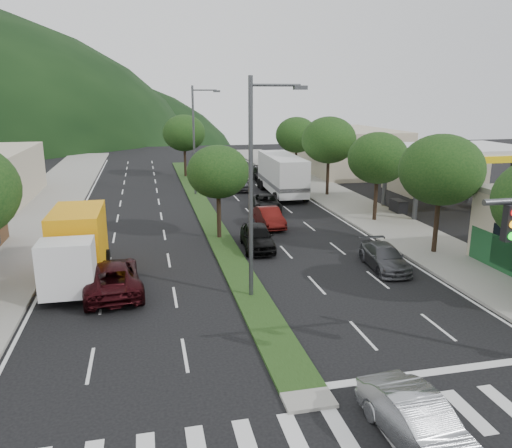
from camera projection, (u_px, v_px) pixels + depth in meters
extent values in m
plane|color=black|center=(304.00, 393.00, 15.88)|extent=(160.00, 160.00, 0.00)
cube|color=gray|center=(353.00, 206.00, 42.12)|extent=(5.00, 90.00, 0.15)
cube|color=gray|center=(30.00, 223.00, 36.71)|extent=(6.00, 90.00, 0.15)
cube|color=#1D3212|center=(202.00, 206.00, 42.31)|extent=(1.60, 56.00, 0.12)
cube|color=silver|center=(326.00, 433.00, 13.99)|extent=(19.00, 2.20, 0.01)
cube|color=black|center=(510.00, 223.00, 14.03)|extent=(0.35, 0.25, 1.05)
cube|color=silver|center=(448.00, 149.00, 39.42)|extent=(12.00, 8.00, 0.50)
cube|color=yellow|center=(448.00, 154.00, 39.51)|extent=(12.20, 8.20, 0.50)
cylinder|color=#47494C|center=(416.00, 191.00, 36.90)|extent=(0.36, 0.36, 4.60)
cylinder|color=#47494C|center=(510.00, 187.00, 38.59)|extent=(0.36, 0.36, 4.60)
cylinder|color=#47494C|center=(385.00, 180.00, 41.62)|extent=(0.36, 0.36, 4.60)
cylinder|color=#47494C|center=(470.00, 177.00, 43.31)|extent=(0.36, 0.36, 4.60)
cube|color=black|center=(398.00, 207.00, 39.70)|extent=(0.80, 1.60, 1.10)
cube|color=black|center=(486.00, 202.00, 41.39)|extent=(0.80, 1.60, 1.10)
cube|color=#B5A890|center=(345.00, 150.00, 60.91)|extent=(10.00, 16.00, 5.20)
cylinder|color=black|center=(437.00, 220.00, 29.24)|extent=(0.28, 0.28, 3.81)
ellipsoid|color=black|center=(441.00, 170.00, 28.49)|extent=(4.80, 4.80, 4.08)
cylinder|color=black|center=(376.00, 196.00, 36.82)|extent=(0.28, 0.28, 3.58)
ellipsoid|color=black|center=(378.00, 158.00, 36.11)|extent=(4.40, 4.40, 3.74)
cylinder|color=black|center=(328.00, 174.00, 46.22)|extent=(0.28, 0.28, 3.92)
ellipsoid|color=black|center=(329.00, 140.00, 45.45)|extent=(5.00, 5.00, 4.25)
cylinder|color=black|center=(296.00, 161.00, 55.69)|extent=(0.28, 0.28, 3.70)
ellipsoid|color=black|center=(296.00, 135.00, 54.96)|extent=(4.60, 4.60, 3.91)
cylinder|color=black|center=(219.00, 212.00, 32.42)|extent=(0.28, 0.28, 3.36)
ellipsoid|color=black|center=(218.00, 172.00, 31.76)|extent=(4.00, 4.00, 3.40)
cylinder|color=black|center=(185.00, 159.00, 56.92)|extent=(0.28, 0.28, 3.81)
ellipsoid|color=black|center=(184.00, 133.00, 56.17)|extent=(4.80, 4.80, 4.08)
cylinder|color=#47494C|center=(251.00, 192.00, 22.18)|extent=(0.20, 0.20, 10.00)
cylinder|color=#47494C|center=(276.00, 85.00, 21.25)|extent=(2.20, 0.12, 0.12)
cube|color=#47494C|center=(300.00, 88.00, 21.51)|extent=(0.60, 0.25, 0.18)
cylinder|color=#47494C|center=(194.00, 142.00, 45.78)|extent=(0.20, 0.20, 10.00)
cylinder|color=#47494C|center=(205.00, 90.00, 44.86)|extent=(2.20, 0.12, 0.12)
cube|color=#47494C|center=(217.00, 91.00, 45.12)|extent=(0.60, 0.25, 0.18)
imported|color=#97999E|center=(418.00, 423.00, 13.34)|extent=(1.87, 4.36, 1.40)
imported|color=black|center=(111.00, 277.00, 23.75)|extent=(3.20, 5.92, 1.58)
imported|color=black|center=(257.00, 237.00, 30.52)|extent=(2.18, 4.66, 1.54)
imported|color=#47474B|center=(384.00, 257.00, 27.10)|extent=(2.19, 4.55, 1.28)
imported|color=#56110E|center=(269.00, 217.00, 35.69)|extent=(1.55, 4.21, 1.38)
imported|color=black|center=(266.00, 203.00, 40.64)|extent=(2.74, 4.90, 1.29)
imported|color=#555459|center=(240.00, 183.00, 49.47)|extent=(2.20, 4.33, 1.41)
imported|color=black|center=(262.00, 174.00, 54.93)|extent=(2.15, 5.01, 1.44)
cube|color=silver|center=(67.00, 268.00, 22.19)|extent=(2.38, 1.76, 2.48)
cube|color=#F29E0C|center=(79.00, 241.00, 25.95)|extent=(2.55, 4.57, 3.34)
cube|color=black|center=(79.00, 271.00, 25.47)|extent=(2.25, 6.29, 0.32)
cylinder|color=black|center=(99.00, 288.00, 23.18)|extent=(0.34, 0.98, 0.97)
cylinder|color=black|center=(43.00, 292.00, 22.69)|extent=(0.34, 0.98, 0.97)
cylinder|color=black|center=(104.00, 271.00, 25.41)|extent=(0.34, 0.98, 0.97)
cylinder|color=black|center=(52.00, 275.00, 24.92)|extent=(0.34, 0.98, 0.97)
cylinder|color=black|center=(107.00, 258.00, 27.43)|extent=(0.34, 0.98, 0.97)
cylinder|color=black|center=(59.00, 261.00, 26.94)|extent=(0.34, 0.98, 0.97)
cube|color=silver|center=(282.00, 173.00, 46.70)|extent=(3.06, 9.80, 3.24)
cube|color=#5B5B5F|center=(282.00, 181.00, 46.90)|extent=(3.12, 9.80, 0.38)
cylinder|color=black|center=(260.00, 183.00, 50.56)|extent=(0.41, 0.98, 0.97)
cylinder|color=black|center=(286.00, 182.00, 51.04)|extent=(0.41, 0.98, 0.97)
cylinder|color=black|center=(262.00, 185.00, 49.45)|extent=(0.41, 0.98, 0.97)
cylinder|color=black|center=(288.00, 184.00, 49.93)|extent=(0.41, 0.98, 0.97)
cylinder|color=black|center=(276.00, 198.00, 43.54)|extent=(0.41, 0.98, 0.97)
cylinder|color=black|center=(306.00, 196.00, 44.02)|extent=(0.41, 0.98, 0.97)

